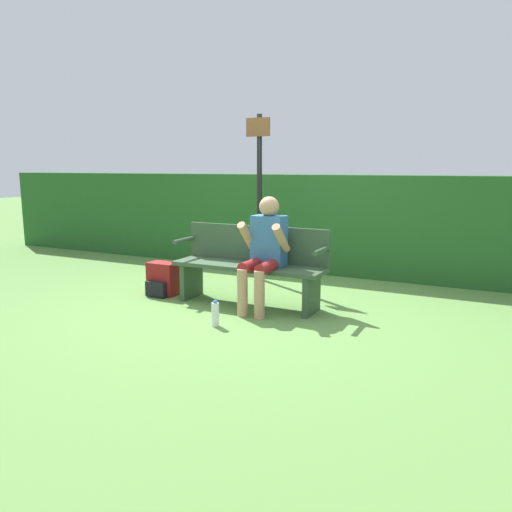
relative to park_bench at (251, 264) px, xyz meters
name	(u,v)px	position (x,y,z in m)	size (l,w,h in m)	color
ground_plane	(248,305)	(0.00, -0.06, -0.46)	(40.00, 40.00, 0.00)	#5B8942
hedge_back	(315,223)	(0.00, 2.11, 0.25)	(12.00, 0.55, 1.43)	#235623
park_bench	(251,264)	(0.00, 0.00, 0.00)	(1.75, 0.45, 0.88)	#334C33
person_seated	(265,248)	(0.24, -0.13, 0.22)	(0.49, 0.61, 1.23)	#336699
backpack	(162,280)	(-1.14, -0.12, -0.27)	(0.35, 0.29, 0.40)	maroon
water_bottle	(215,314)	(0.06, -0.88, -0.34)	(0.07, 0.07, 0.26)	white
signpost	(259,188)	(-0.47, 1.17, 0.79)	(0.34, 0.09, 2.23)	black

